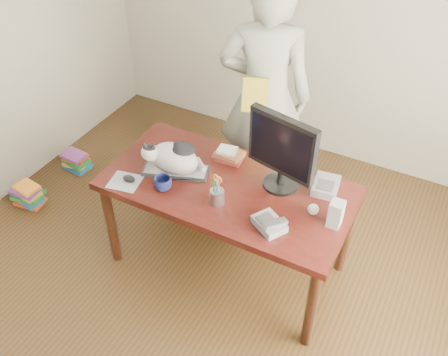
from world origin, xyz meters
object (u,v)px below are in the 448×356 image
coffee_mug (163,184)px  phone (270,224)px  monitor (282,149)px  person (265,98)px  book_stack (229,155)px  book_pile_a (28,195)px  pen_cup (217,195)px  mouse (129,179)px  baseball (313,209)px  desk (233,195)px  keyboard (176,171)px  speaker (336,214)px  calculator (326,186)px  book_pile_b (76,161)px  cat (173,157)px

coffee_mug → phone: 0.73m
monitor → person: (-0.41, 0.66, -0.11)m
book_stack → book_pile_a: book_stack is taller
pen_cup → mouse: bearing=-171.7°
pen_cup → baseball: 0.58m
desk → phone: bearing=-37.0°
keyboard → coffee_mug: 0.19m
coffee_mug → phone: coffee_mug is taller
monitor → book_stack: size_ratio=2.49×
speaker → person: 1.17m
keyboard → book_stack: 0.38m
mouse → calculator: size_ratio=0.44×
book_stack → phone: bearing=-43.7°
speaker → book_pile_b: speaker is taller
mouse → book_stack: bearing=37.2°
coffee_mug → calculator: (0.91, 0.48, -0.02)m
cat → calculator: 0.99m
mouse → phone: phone is taller
book_stack → calculator: bearing=-1.0°
phone → book_pile_a: phone is taller
speaker → monitor: bearing=159.4°
pen_cup → book_stack: 0.45m
coffee_mug → baseball: bearing=14.4°
pen_cup → mouse: pen_cup is taller
cat → pen_cup: size_ratio=1.83×
desk → keyboard: size_ratio=3.46×
baseball → book_pile_a: baseball is taller
person → book_pile_a: 2.10m
baseball → calculator: 0.24m
coffee_mug → book_pile_a: (-1.41, 0.02, -0.71)m
cat → book_stack: 0.40m
keyboard → cat: 0.11m
desk → book_pile_a: (-1.75, -0.28, -0.51)m
person → mouse: bearing=48.3°
cat → mouse: cat is taller
pen_cup → book_pile_b: pen_cup is taller
monitor → phone: size_ratio=2.25×
monitor → calculator: monitor is taller
speaker → book_pile_a: 2.58m
monitor → person: 0.78m
book_pile_b → coffee_mug: bearing=-22.6°
desk → phone: (0.39, -0.29, 0.18)m
desk → coffee_mug: coffee_mug is taller
desk → calculator: (0.56, 0.18, 0.18)m
coffee_mug → calculator: bearing=27.8°
book_stack → book_pile_a: 1.83m
phone → speaker: (0.32, 0.20, 0.06)m
keyboard → phone: (0.75, -0.17, 0.02)m
baseball → monitor: bearing=154.8°
calculator → book_pile_a: (-2.31, -0.46, -0.69)m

